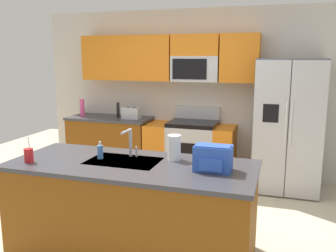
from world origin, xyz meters
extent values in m
plane|color=beige|center=(0.00, 0.00, 0.00)|extent=(9.00, 9.00, 0.00)
cube|color=beige|center=(0.00, 2.15, 1.30)|extent=(5.20, 0.10, 2.60)
cube|color=orange|center=(-1.50, 1.94, 1.85)|extent=(0.70, 0.32, 0.70)
cube|color=orange|center=(-0.76, 1.94, 1.85)|extent=(0.78, 0.32, 0.70)
cube|color=orange|center=(0.67, 1.94, 1.85)|extent=(0.56, 0.32, 0.70)
cube|color=#B7BABF|center=(0.01, 1.94, 1.69)|extent=(0.72, 0.32, 0.38)
cube|color=black|center=(-0.05, 1.78, 1.69)|extent=(0.52, 0.01, 0.30)
cube|color=orange|center=(0.01, 1.94, 2.04)|extent=(0.72, 0.32, 0.32)
cube|color=brown|center=(-1.39, 1.80, 0.43)|extent=(1.32, 0.60, 0.86)
cube|color=#38383D|center=(-1.39, 1.80, 0.88)|extent=(1.35, 0.63, 0.04)
cube|color=#B7BABF|center=(0.01, 1.80, 0.42)|extent=(0.72, 0.60, 0.84)
cube|color=black|center=(0.01, 1.50, 0.45)|extent=(0.60, 0.01, 0.36)
cube|color=black|center=(0.01, 1.80, 0.87)|extent=(0.72, 0.60, 0.06)
cube|color=#B7BABF|center=(0.01, 2.07, 1.00)|extent=(0.72, 0.06, 0.20)
cube|color=orange|center=(-0.53, 1.80, 0.42)|extent=(0.36, 0.60, 0.84)
cube|color=orange|center=(0.51, 1.80, 0.42)|extent=(0.28, 0.60, 0.84)
cube|color=#4C4F54|center=(1.38, 1.75, 0.93)|extent=(0.90, 0.70, 1.85)
cube|color=#B7BABF|center=(1.16, 1.38, 0.93)|extent=(0.44, 0.04, 1.81)
cube|color=#B7BABF|center=(1.61, 1.38, 0.93)|extent=(0.44, 0.04, 1.81)
cylinder|color=silver|center=(1.35, 1.35, 1.02)|extent=(0.02, 0.02, 0.60)
cylinder|color=silver|center=(1.41, 1.35, 1.02)|extent=(0.02, 0.02, 0.60)
cube|color=black|center=(1.16, 1.36, 1.15)|extent=(0.20, 0.00, 0.24)
cube|color=brown|center=(-0.01, -0.50, 0.43)|extent=(2.26, 0.92, 0.86)
cube|color=#38383D|center=(-0.01, -0.50, 0.88)|extent=(2.30, 0.96, 0.04)
cube|color=#B7BABF|center=(-0.11, -0.45, 0.89)|extent=(0.68, 0.44, 0.03)
cube|color=#B7BABF|center=(-0.98, 1.75, 0.99)|extent=(0.28, 0.16, 0.18)
cube|color=black|center=(-1.03, 1.75, 1.08)|extent=(0.03, 0.11, 0.01)
cube|color=black|center=(-0.93, 1.75, 1.08)|extent=(0.03, 0.11, 0.01)
cylinder|color=black|center=(-1.24, 1.80, 1.02)|extent=(0.05, 0.05, 0.25)
cylinder|color=#EA4C93|center=(-1.87, 1.76, 1.04)|extent=(0.08, 0.08, 0.28)
cylinder|color=#B7BABF|center=(-0.11, -0.28, 1.04)|extent=(0.03, 0.03, 0.28)
cylinder|color=#B7BABF|center=(-0.11, -0.38, 1.17)|extent=(0.02, 0.20, 0.02)
cylinder|color=#B7BABF|center=(-0.05, -0.28, 0.95)|extent=(0.02, 0.02, 0.10)
cylinder|color=red|center=(-0.93, -0.76, 0.97)|extent=(0.08, 0.08, 0.13)
cylinder|color=white|center=(-0.92, -0.76, 1.08)|extent=(0.01, 0.03, 0.14)
cylinder|color=#4C8CD8|center=(-0.36, -0.45, 0.97)|extent=(0.06, 0.06, 0.13)
cylinder|color=white|center=(-0.36, -0.45, 1.05)|extent=(0.02, 0.02, 0.04)
cylinder|color=white|center=(0.34, -0.27, 1.02)|extent=(0.12, 0.12, 0.24)
cube|color=blue|center=(0.75, -0.49, 1.01)|extent=(0.32, 0.20, 0.22)
cube|color=#2749A9|center=(0.75, -0.51, 1.11)|extent=(0.30, 0.14, 0.03)
cube|color=blue|center=(0.75, -0.59, 0.98)|extent=(0.20, 0.03, 0.11)
camera|label=1|loc=(1.29, -3.46, 1.87)|focal=38.57mm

